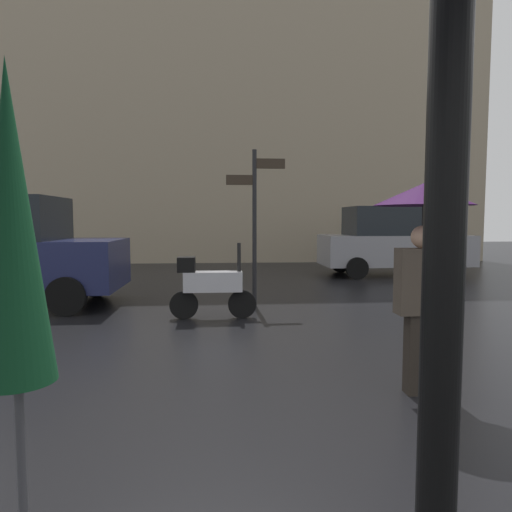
{
  "coord_description": "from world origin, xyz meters",
  "views": [
    {
      "loc": [
        -0.87,
        -2.04,
        1.61
      ],
      "look_at": [
        -0.31,
        4.97,
        1.05
      ],
      "focal_mm": 32.09,
      "sensor_mm": 36.0,
      "label": 1
    }
  ],
  "objects": [
    {
      "name": "folded_patio_umbrella_near",
      "position": [
        -1.65,
        -0.24,
        1.44
      ],
      "size": [
        0.47,
        0.47,
        2.22
      ],
      "color": "black",
      "rests_on": "ground"
    },
    {
      "name": "pedestrian_with_umbrella",
      "position": [
        0.96,
        1.96,
        1.49
      ],
      "size": [
        0.89,
        0.89,
        1.94
      ],
      "rotation": [
        0.0,
        0.0,
        5.13
      ],
      "color": "#2A241E",
      "rests_on": "ground"
    },
    {
      "name": "parked_car_left",
      "position": [
        4.12,
        10.81,
        0.98
      ],
      "size": [
        4.19,
        1.89,
        1.98
      ],
      "rotation": [
        0.0,
        0.0,
        3.39
      ],
      "color": "gray",
      "rests_on": "ground"
    },
    {
      "name": "parked_scooter",
      "position": [
        -1.02,
        5.35,
        0.56
      ],
      "size": [
        1.4,
        0.32,
        1.23
      ],
      "rotation": [
        0.0,
        0.0,
        0.27
      ],
      "color": "black",
      "rests_on": "ground"
    },
    {
      "name": "building_block",
      "position": [
        0.0,
        16.27,
        7.24
      ],
      "size": [
        18.77,
        2.6,
        14.48
      ],
      "primitive_type": "cube",
      "color": "gray",
      "rests_on": "ground"
    },
    {
      "name": "street_signpost",
      "position": [
        -0.22,
        6.38,
        1.75
      ],
      "size": [
        1.08,
        0.08,
        2.88
      ],
      "color": "black",
      "rests_on": "ground"
    },
    {
      "name": "parked_car_right",
      "position": [
        -4.81,
        6.7,
        1.02
      ],
      "size": [
        4.05,
        2.06,
        2.03
      ],
      "rotation": [
        0.0,
        0.0,
        0.21
      ],
      "color": "#1E234C",
      "rests_on": "ground"
    }
  ]
}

